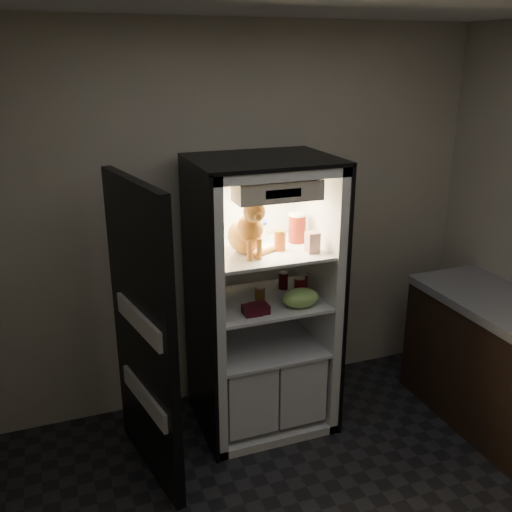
% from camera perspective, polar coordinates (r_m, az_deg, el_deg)
% --- Properties ---
extents(room_shell, '(3.60, 3.60, 3.60)m').
position_cam_1_polar(room_shell, '(2.44, 12.23, -1.27)').
color(room_shell, white).
rests_on(room_shell, floor).
extents(refrigerator, '(0.90, 0.72, 1.88)m').
position_cam_1_polar(refrigerator, '(3.90, 0.46, -6.00)').
color(refrigerator, white).
rests_on(refrigerator, floor).
extents(fridge_door, '(0.23, 0.86, 1.85)m').
position_cam_1_polar(fridge_door, '(3.41, -11.19, -7.98)').
color(fridge_door, black).
rests_on(fridge_door, floor).
extents(tabby_cat, '(0.34, 0.38, 0.40)m').
position_cam_1_polar(tabby_cat, '(3.52, -0.85, 2.50)').
color(tabby_cat, orange).
rests_on(tabby_cat, refrigerator).
extents(parmesan_shaker, '(0.07, 0.07, 0.17)m').
position_cam_1_polar(parmesan_shaker, '(3.68, -0.53, 2.17)').
color(parmesan_shaker, '#258931').
rests_on(parmesan_shaker, refrigerator).
extents(mayo_tub, '(0.10, 0.10, 0.14)m').
position_cam_1_polar(mayo_tub, '(3.79, 0.34, 2.49)').
color(mayo_tub, white).
rests_on(mayo_tub, refrigerator).
extents(salsa_jar, '(0.07, 0.07, 0.13)m').
position_cam_1_polar(salsa_jar, '(3.62, 2.41, 1.59)').
color(salsa_jar, maroon).
rests_on(salsa_jar, refrigerator).
extents(pepper_jar, '(0.12, 0.12, 0.20)m').
position_cam_1_polar(pepper_jar, '(3.78, 4.13, 2.84)').
color(pepper_jar, maroon).
rests_on(pepper_jar, refrigerator).
extents(cream_carton, '(0.08, 0.08, 0.13)m').
position_cam_1_polar(cream_carton, '(3.60, 5.66, 1.36)').
color(cream_carton, silver).
rests_on(cream_carton, refrigerator).
extents(soda_can_a, '(0.07, 0.07, 0.12)m').
position_cam_1_polar(soda_can_a, '(3.93, 2.74, -2.46)').
color(soda_can_a, black).
rests_on(soda_can_a, refrigerator).
extents(soda_can_b, '(0.07, 0.07, 0.13)m').
position_cam_1_polar(soda_can_b, '(3.89, 4.68, -2.71)').
color(soda_can_b, black).
rests_on(soda_can_b, refrigerator).
extents(soda_can_c, '(0.07, 0.07, 0.13)m').
position_cam_1_polar(soda_can_c, '(3.81, 4.37, -3.12)').
color(soda_can_c, black).
rests_on(soda_can_c, refrigerator).
extents(condiment_jar, '(0.07, 0.07, 0.10)m').
position_cam_1_polar(condiment_jar, '(3.76, 0.39, -3.70)').
color(condiment_jar, brown).
rests_on(condiment_jar, refrigerator).
extents(grape_bag, '(0.24, 0.18, 0.12)m').
position_cam_1_polar(grape_bag, '(3.66, 4.49, -4.19)').
color(grape_bag, '#92C65C').
rests_on(grape_bag, refrigerator).
extents(berry_box_left, '(0.11, 0.11, 0.05)m').
position_cam_1_polar(berry_box_left, '(3.56, -0.41, -5.44)').
color(berry_box_left, '#510D19').
rests_on(berry_box_left, refrigerator).
extents(berry_box_right, '(0.11, 0.11, 0.06)m').
position_cam_1_polar(berry_box_right, '(3.58, 0.32, -5.26)').
color(berry_box_right, '#510D19').
rests_on(berry_box_right, refrigerator).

